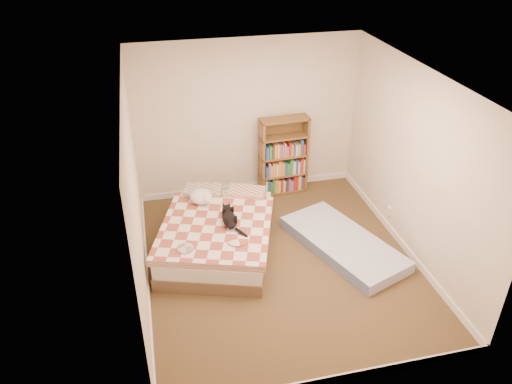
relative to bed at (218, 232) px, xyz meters
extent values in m
cube|color=#4F3C21|center=(0.75, -0.52, -0.24)|extent=(3.50, 4.00, 0.01)
cube|color=white|center=(0.75, -0.52, 2.26)|extent=(3.50, 4.00, 0.01)
cube|color=beige|center=(0.75, 1.48, 1.01)|extent=(3.50, 0.01, 2.50)
cube|color=beige|center=(0.75, -2.52, 1.01)|extent=(3.50, 0.01, 2.50)
cube|color=beige|center=(-1.00, -0.52, 1.01)|extent=(0.01, 4.00, 2.50)
cube|color=beige|center=(2.50, -0.52, 1.01)|extent=(0.01, 4.00, 2.50)
cube|color=white|center=(0.75, 1.47, -0.19)|extent=(3.50, 0.02, 0.10)
cube|color=white|center=(0.75, -2.51, -0.19)|extent=(3.50, 0.02, 0.10)
cube|color=white|center=(-0.99, -0.52, -0.19)|extent=(0.02, 4.00, 0.10)
cube|color=white|center=(2.49, -0.52, -0.19)|extent=(0.02, 4.00, 0.10)
cube|color=white|center=(2.49, -0.12, 0.06)|extent=(0.03, 0.09, 0.13)
cube|color=brown|center=(0.00, -0.03, -0.15)|extent=(1.90, 2.27, 0.18)
cube|color=silver|center=(0.00, -0.03, 0.04)|extent=(1.86, 2.23, 0.19)
cube|color=#9F4A3B|center=(0.00, -0.03, 0.18)|extent=(1.85, 1.96, 0.10)
cube|color=gray|center=(-0.32, 0.70, 0.21)|extent=(0.61, 0.49, 0.15)
cube|color=#9F4A3B|center=(0.32, 0.70, 0.21)|extent=(0.61, 0.49, 0.15)
cube|color=brown|center=(0.93, 1.28, 0.41)|extent=(0.05, 0.26, 1.29)
cube|color=brown|center=(1.66, 1.28, 0.41)|extent=(0.05, 0.26, 1.29)
cube|color=brown|center=(1.29, 1.40, 0.41)|extent=(0.77, 0.06, 1.29)
cube|color=brown|center=(1.29, 1.28, -0.22)|extent=(0.79, 0.30, 0.03)
cube|color=brown|center=(1.29, 1.28, 0.41)|extent=(0.79, 0.30, 0.03)
cube|color=brown|center=(1.29, 1.28, 1.03)|extent=(0.79, 0.30, 0.03)
cube|color=#667BAA|center=(1.67, -0.44, -0.15)|extent=(1.41, 2.00, 0.16)
ellipsoid|color=black|center=(0.14, -0.16, 0.30)|extent=(0.20, 0.43, 0.14)
sphere|color=black|center=(0.14, 0.07, 0.31)|extent=(0.13, 0.13, 0.13)
cone|color=black|center=(0.11, 0.10, 0.37)|extent=(0.04, 0.04, 0.05)
cone|color=black|center=(0.18, 0.10, 0.37)|extent=(0.04, 0.04, 0.05)
cylinder|color=black|center=(0.25, -0.44, 0.26)|extent=(0.05, 0.24, 0.05)
ellipsoid|color=white|center=(-0.14, 0.48, 0.31)|extent=(0.40, 0.43, 0.17)
sphere|color=white|center=(-0.05, 0.37, 0.33)|extent=(0.17, 0.17, 0.13)
sphere|color=white|center=(0.00, 0.33, 0.32)|extent=(0.08, 0.08, 0.06)
sphere|color=white|center=(-0.28, 0.54, 0.30)|extent=(0.09, 0.09, 0.08)
camera|label=1|loc=(-0.76, -5.59, 3.95)|focal=35.00mm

